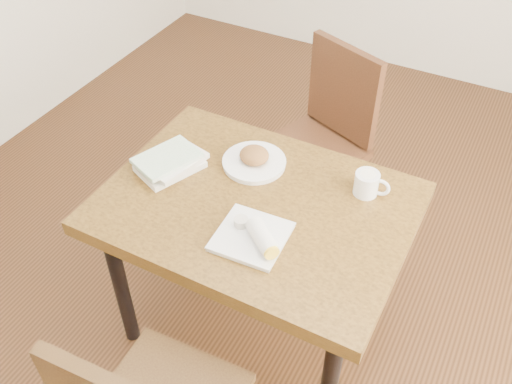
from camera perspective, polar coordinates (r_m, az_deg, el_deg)
The scene contains 7 objects.
ground at distance 2.63m, azimuth 0.00°, elevation -13.02°, with size 4.00×5.00×0.01m, color #472814.
table at distance 2.12m, azimuth 0.00°, elevation -2.76°, with size 1.10×0.82×0.75m.
chair_far at distance 2.74m, azimuth 6.84°, elevation 6.03°, with size 0.54×0.54×0.95m.
plate_scone at distance 2.20m, azimuth -0.18°, elevation 3.24°, with size 0.25×0.25×0.08m.
coffee_mug at distance 2.10m, azimuth 11.11°, elevation 0.85°, with size 0.13×0.09×0.09m.
plate_burrito at distance 1.90m, azimuth -0.13°, elevation -4.48°, with size 0.25×0.24×0.08m.
book_stack at distance 2.20m, azimuth -8.54°, elevation 2.94°, with size 0.24×0.28×0.06m.
Camera 1 is at (0.70, -1.32, 2.17)m, focal length 40.00 mm.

